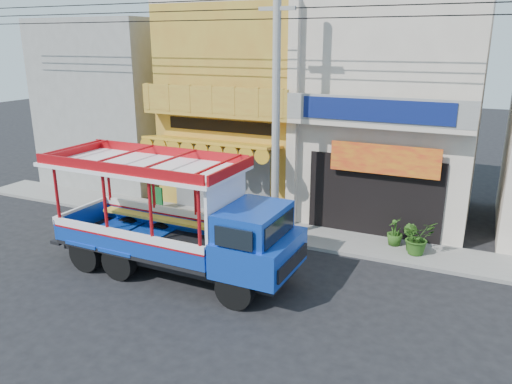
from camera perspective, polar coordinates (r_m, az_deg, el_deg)
ground at (r=14.37m, az=0.68°, el=-10.69°), size 90.00×90.00×0.00m
sidewalk at (r=17.74m, az=6.00°, el=-5.02°), size 30.00×2.00×0.12m
shophouse_left at (r=21.79m, az=-0.32°, el=10.18°), size 6.00×7.50×8.24m
shophouse_right at (r=20.02m, az=15.63°, el=8.97°), size 6.00×6.75×8.24m
party_pilaster at (r=17.81m, az=4.22°, el=8.28°), size 0.35×0.30×8.00m
filler_building_left at (r=25.61m, az=-14.83°, el=9.95°), size 6.00×6.00×7.60m
utility_pole at (r=16.19m, az=2.82°, el=11.12°), size 28.00×0.26×9.00m
songthaew_truck at (r=14.33m, az=-7.73°, el=-3.47°), size 7.63×2.68×3.54m
green_sign at (r=20.51m, az=-11.27°, el=-0.88°), size 0.61×0.33×0.93m
potted_plant_a at (r=16.70m, az=17.99°, el=-4.91°), size 1.35×1.34×1.13m
potted_plant_b at (r=16.96m, az=17.19°, el=-5.00°), size 0.61×0.58×0.86m
potted_plant_c at (r=17.22m, az=15.61°, el=-4.35°), size 0.60×0.60×0.96m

